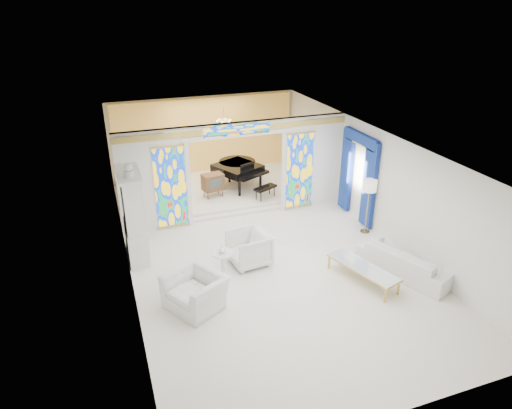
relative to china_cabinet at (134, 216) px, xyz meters
name	(u,v)px	position (x,y,z in m)	size (l,w,h in m)	color
floor	(259,246)	(3.22, -0.60, -1.17)	(12.00, 12.00, 0.00)	silver
ceiling	(260,142)	(3.22, -0.60, 1.83)	(7.00, 12.00, 0.02)	white
wall_back	(205,136)	(3.22, 5.40, 0.33)	(7.00, 0.02, 3.00)	silver
wall_front	(396,347)	(3.22, -6.60, 0.33)	(7.00, 0.02, 3.00)	silver
wall_left	(123,216)	(-0.28, -0.60, 0.33)	(0.02, 12.00, 3.00)	silver
wall_right	(374,180)	(6.72, -0.60, 0.33)	(0.02, 12.00, 3.00)	silver
partition_wall	(237,167)	(3.22, 1.40, 0.48)	(7.00, 0.22, 3.00)	silver
stained_glass_left	(171,187)	(1.19, 1.29, 0.13)	(0.90, 0.04, 2.40)	gold
stained_glass_right	(299,171)	(5.25, 1.29, 0.13)	(0.90, 0.04, 2.40)	gold
stained_glass_transom	(237,129)	(3.22, 1.29, 1.65)	(2.00, 0.04, 0.34)	gold
alcove_platform	(220,189)	(3.22, 3.50, -1.08)	(6.80, 3.80, 0.18)	silver
gold_curtain_back	(206,137)	(3.22, 5.28, 0.33)	(6.70, 0.10, 2.90)	#F7C756
chandelier	(224,121)	(3.42, 3.40, 1.38)	(0.48, 0.48, 0.30)	gold
blue_drapes	(358,170)	(6.62, 0.10, 0.41)	(0.14, 1.85, 2.65)	navy
china_cabinet	(134,216)	(0.00, 0.00, 0.00)	(0.56, 1.46, 2.72)	silver
armchair_left	(195,291)	(0.97, -2.64, -0.77)	(1.22, 1.06, 0.79)	silver
armchair_right	(249,248)	(2.66, -1.34, -0.73)	(0.94, 0.97, 0.88)	white
sofa	(405,261)	(6.17, -3.07, -0.82)	(2.39, 0.94, 0.70)	silver
side_table	(223,260)	(1.87, -1.66, -0.74)	(0.62, 0.62, 0.66)	silver
vase	(222,249)	(1.87, -1.66, -0.42)	(0.18, 0.18, 0.19)	white
coffee_table	(363,268)	(4.98, -3.04, -0.79)	(1.12, 1.96, 0.42)	white
floor_lamp	(370,188)	(6.42, -0.86, 0.22)	(0.44, 0.44, 1.63)	gold
grand_piano	(238,167)	(3.90, 3.42, -0.32)	(1.89, 2.81, 1.00)	black
tv_console	(213,182)	(2.80, 2.77, -0.48)	(0.75, 0.57, 0.79)	brown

